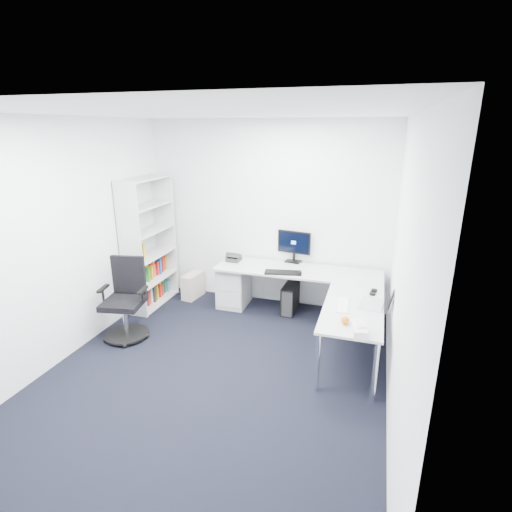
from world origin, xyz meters
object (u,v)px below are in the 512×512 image
(l_desk, at_px, (292,301))
(task_chair, at_px, (123,301))
(monitor, at_px, (294,246))
(laptop, at_px, (372,294))
(bookshelf, at_px, (149,243))

(l_desk, bearing_deg, task_chair, -153.03)
(task_chair, xyz_separation_m, monitor, (1.81, 1.63, 0.40))
(l_desk, height_order, laptop, laptop)
(task_chair, xyz_separation_m, laptop, (2.96, 0.41, 0.29))
(l_desk, distance_m, task_chair, 2.18)
(l_desk, xyz_separation_m, monitor, (-0.13, 0.64, 0.58))
(monitor, xyz_separation_m, laptop, (1.15, -1.21, -0.11))
(bookshelf, distance_m, task_chair, 1.15)
(laptop, bearing_deg, monitor, 138.92)
(bookshelf, bearing_deg, l_desk, -1.32)
(monitor, bearing_deg, task_chair, -128.57)
(task_chair, bearing_deg, monitor, 31.38)
(l_desk, relative_size, monitor, 4.63)
(task_chair, bearing_deg, l_desk, 16.42)
(task_chair, bearing_deg, bookshelf, 92.19)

